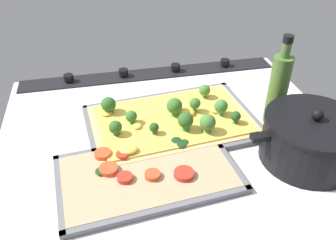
{
  "coord_description": "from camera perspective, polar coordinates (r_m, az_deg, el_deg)",
  "views": [
    {
      "loc": [
        14.9,
        64.03,
        51.62
      ],
      "look_at": [
        1.07,
        -0.49,
        4.8
      ],
      "focal_mm": 37.97,
      "sensor_mm": 36.0,
      "label": 1
    }
  ],
  "objects": [
    {
      "name": "ground_plane",
      "position": [
        0.85,
        0.78,
        -3.59
      ],
      "size": [
        80.37,
        70.7,
        3.0
      ],
      "primitive_type": "cube",
      "color": "silver"
    },
    {
      "name": "stove_control_panel",
      "position": [
        1.1,
        -2.92,
        7.55
      ],
      "size": [
        77.15,
        7.0,
        2.6
      ],
      "color": "black",
      "rests_on": "ground_plane"
    },
    {
      "name": "baking_tray_front",
      "position": [
        0.87,
        0.62,
        -0.56
      ],
      "size": [
        43.03,
        30.5,
        1.3
      ],
      "color": "slate",
      "rests_on": "ground_plane"
    },
    {
      "name": "broccoli_pizza",
      "position": [
        0.86,
        0.72,
        0.22
      ],
      "size": [
        40.41,
        27.88,
        6.08
      ],
      "color": "tan",
      "rests_on": "baking_tray_front"
    },
    {
      "name": "baking_tray_back",
      "position": [
        0.74,
        -3.28,
        -8.77
      ],
      "size": [
        38.19,
        24.69,
        1.3
      ],
      "color": "slate",
      "rests_on": "ground_plane"
    },
    {
      "name": "veggie_pizza_back",
      "position": [
        0.73,
        -3.49,
        -8.29
      ],
      "size": [
        35.58,
        22.07,
        1.9
      ],
      "color": "tan",
      "rests_on": "baking_tray_back"
    },
    {
      "name": "cooking_pot",
      "position": [
        0.8,
        21.89,
        -2.89
      ],
      "size": [
        27.22,
        20.42,
        12.59
      ],
      "color": "black",
      "rests_on": "ground_plane"
    },
    {
      "name": "oil_bottle",
      "position": [
        0.88,
        17.27,
        4.95
      ],
      "size": [
        4.61,
        4.61,
        22.35
      ],
      "color": "#476B2D",
      "rests_on": "ground_plane"
    }
  ]
}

